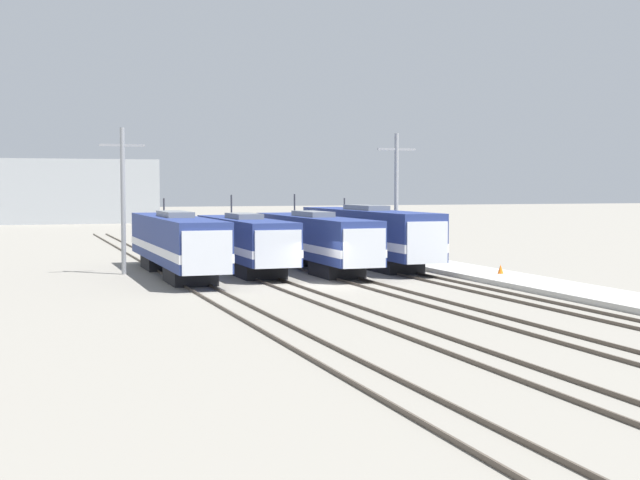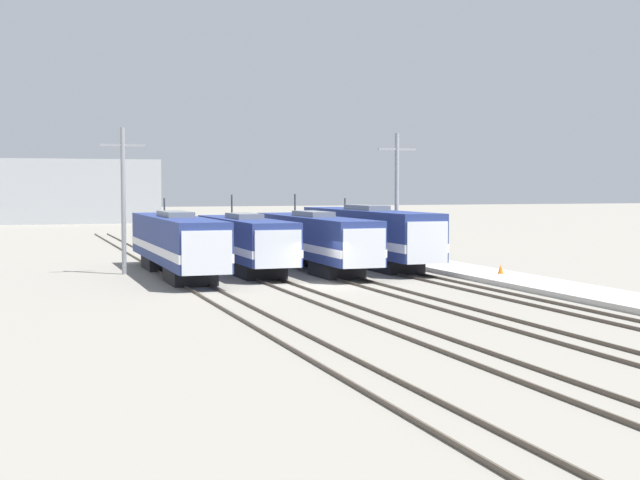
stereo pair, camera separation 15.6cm
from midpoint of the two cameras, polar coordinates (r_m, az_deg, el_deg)
name	(u,v)px [view 2 (the right image)]	position (r m, az deg, el deg)	size (l,w,h in m)	color
ground_plane	(325,286)	(51.55, 0.39, -2.93)	(400.00, 400.00, 0.00)	gray
rail_pair_far_left	(203,289)	(49.64, -7.42, -3.12)	(1.51, 120.00, 0.15)	#4C4238
rail_pair_center_left	(285,286)	(50.80, -2.14, -2.95)	(1.51, 120.00, 0.15)	#4C4238
rail_pair_center_right	(363,283)	(52.37, 2.85, -2.75)	(1.51, 120.00, 0.15)	#4C4238
rail_pair_far_right	(436,280)	(54.32, 7.53, -2.56)	(1.51, 120.00, 0.15)	#4C4238
locomotive_far_left	(177,243)	(57.44, -9.08, -0.18)	(3.04, 19.68, 4.92)	black
locomotive_center_left	(246,242)	(59.22, -4.66, -0.14)	(3.12, 16.15, 5.14)	black
locomotive_center_right	(316,240)	(60.25, -0.19, -0.02)	(2.94, 18.83, 5.17)	black
locomotive_far_right	(369,235)	(63.91, 3.23, 0.32)	(3.03, 20.10, 4.84)	black
catenary_tower_left	(123,197)	(59.23, -12.40, 2.72)	(2.92, 0.30, 9.53)	gray
catenary_tower_right	(397,196)	(64.41, 5.01, 2.84)	(2.92, 0.30, 9.53)	gray
platform	(496,277)	(56.27, 11.29, -2.31)	(4.00, 120.00, 0.30)	#B7B5AD
traffic_cone	(501,269)	(56.57, 11.57, -1.84)	(0.36, 0.36, 0.57)	orange
depot_building	(52,191)	(146.82, -16.74, 3.01)	(32.00, 15.25, 9.88)	#9EA3A8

